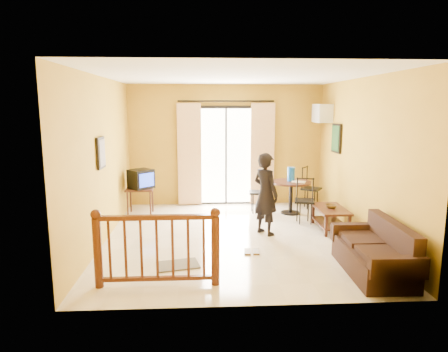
{
  "coord_description": "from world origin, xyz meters",
  "views": [
    {
      "loc": [
        -0.56,
        -6.81,
        2.3
      ],
      "look_at": [
        -0.17,
        0.2,
        1.07
      ],
      "focal_mm": 32.0,
      "sensor_mm": 36.0,
      "label": 1
    }
  ],
  "objects": [
    {
      "name": "room_shell",
      "position": [
        0.0,
        0.0,
        1.7
      ],
      "size": [
        5.0,
        5.0,
        5.0
      ],
      "color": "white",
      "rests_on": "ground"
    },
    {
      "name": "tv_table",
      "position": [
        -1.9,
        1.65,
        0.5
      ],
      "size": [
        0.57,
        0.48,
        0.57
      ],
      "color": "black",
      "rests_on": "ground"
    },
    {
      "name": "botanical_print",
      "position": [
        2.22,
        1.3,
        1.65
      ],
      "size": [
        0.05,
        0.5,
        0.6
      ],
      "color": "black",
      "rests_on": "room_shell"
    },
    {
      "name": "balcony_door",
      "position": [
        0.0,
        2.43,
        1.19
      ],
      "size": [
        2.25,
        0.14,
        2.46
      ],
      "color": "black",
      "rests_on": "ground"
    },
    {
      "name": "television",
      "position": [
        -1.87,
        1.65,
        0.77
      ],
      "size": [
        0.6,
        0.6,
        0.4
      ],
      "rotation": [
        0.0,
        0.0,
        0.76
      ],
      "color": "black",
      "rests_on": "tv_table"
    },
    {
      "name": "doormat",
      "position": [
        -0.93,
        -1.25,
        0.01
      ],
      "size": [
        0.67,
        0.53,
        0.02
      ],
      "primitive_type": "cube",
      "rotation": [
        0.0,
        0.0,
        0.23
      ],
      "color": "#5A5548",
      "rests_on": "ground"
    },
    {
      "name": "sofa",
      "position": [
        1.85,
        -1.66,
        0.28
      ],
      "size": [
        0.75,
        1.55,
        0.74
      ],
      "rotation": [
        0.0,
        0.0,
        -0.02
      ],
      "color": "black",
      "rests_on": "ground"
    },
    {
      "name": "stair_balustrade",
      "position": [
        -1.15,
        -1.9,
        0.56
      ],
      "size": [
        1.63,
        0.13,
        1.04
      ],
      "color": "#471E0F",
      "rests_on": "ground"
    },
    {
      "name": "dining_table",
      "position": [
        1.35,
        1.53,
        0.56
      ],
      "size": [
        0.85,
        0.85,
        0.71
      ],
      "color": "black",
      "rests_on": "ground"
    },
    {
      "name": "ground",
      "position": [
        0.0,
        0.0,
        0.0
      ],
      "size": [
        5.0,
        5.0,
        0.0
      ],
      "primitive_type": "plane",
      "color": "beige",
      "rests_on": "ground"
    },
    {
      "name": "picture_left",
      "position": [
        -2.22,
        -0.2,
        1.55
      ],
      "size": [
        0.05,
        0.42,
        0.52
      ],
      "color": "black",
      "rests_on": "room_shell"
    },
    {
      "name": "bowl",
      "position": [
        1.85,
        0.34,
        0.45
      ],
      "size": [
        0.21,
        0.21,
        0.06
      ],
      "primitive_type": "imported",
      "rotation": [
        0.0,
        0.0,
        0.04
      ],
      "color": "#4F3B1B",
      "rests_on": "coffee_table"
    },
    {
      "name": "sandals",
      "position": [
        0.22,
        -0.78,
        0.01
      ],
      "size": [
        0.27,
        0.26,
        0.03
      ],
      "color": "#4F3B1B",
      "rests_on": "ground"
    },
    {
      "name": "serving_tray",
      "position": [
        1.49,
        1.43,
        0.72
      ],
      "size": [
        0.33,
        0.28,
        0.02
      ],
      "primitive_type": "cube",
      "rotation": [
        0.0,
        0.0,
        -0.41
      ],
      "color": "white",
      "rests_on": "dining_table"
    },
    {
      "name": "coffee_table",
      "position": [
        1.85,
        0.35,
        0.28
      ],
      "size": [
        0.53,
        0.95,
        0.42
      ],
      "color": "black",
      "rests_on": "ground"
    },
    {
      "name": "water_jug",
      "position": [
        1.36,
        1.58,
        0.86
      ],
      "size": [
        0.16,
        0.16,
        0.3
      ],
      "primitive_type": "cylinder",
      "color": "#1250AF",
      "rests_on": "dining_table"
    },
    {
      "name": "air_conditioner",
      "position": [
        2.09,
        1.95,
        2.15
      ],
      "size": [
        0.31,
        0.6,
        0.4
      ],
      "color": "white",
      "rests_on": "room_shell"
    },
    {
      "name": "dining_chairs",
      "position": [
        1.34,
        1.47,
        0.0
      ],
      "size": [
        1.77,
        1.68,
        0.95
      ],
      "color": "black",
      "rests_on": "ground"
    },
    {
      "name": "standing_person",
      "position": [
        0.58,
        0.16,
        0.75
      ],
      "size": [
        0.61,
        0.65,
        1.49
      ],
      "primitive_type": "imported",
      "rotation": [
        0.0,
        0.0,
        2.22
      ],
      "color": "black",
      "rests_on": "ground"
    }
  ]
}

